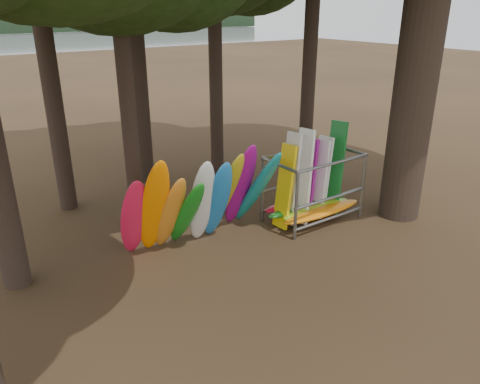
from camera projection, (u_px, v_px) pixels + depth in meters
ground at (267, 262)px, 11.97m from camera, size 120.00×120.00×0.00m
kayak_row at (200, 202)px, 12.41m from camera, size 4.49×2.05×3.05m
storage_rack at (313, 189)px, 14.03m from camera, size 3.15×1.53×2.90m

